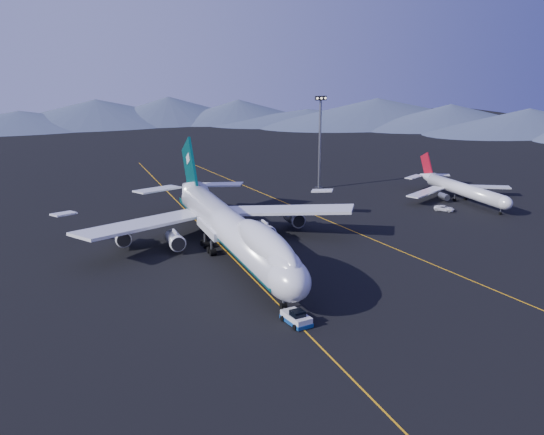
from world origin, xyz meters
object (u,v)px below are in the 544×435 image
object	(u,v)px
boeing_747	(231,228)
second_jet	(462,189)
service_van	(444,208)
pushback_tug	(296,319)
floodlight_mast	(320,142)

from	to	relation	value
boeing_747	second_jet	world-z (taller)	boeing_747
boeing_747	service_van	world-z (taller)	boeing_747
second_jet	service_van	distance (m)	12.96
pushback_tug	floodlight_mast	size ratio (longest dim) A/B	0.21
pushback_tug	floodlight_mast	xyz separation A→B (m)	(42.19, 80.73, 12.72)
boeing_747	floodlight_mast	xyz separation A→B (m)	(42.05, 48.86, 7.62)
pushback_tug	second_jet	world-z (taller)	second_jet
boeing_747	pushback_tug	world-z (taller)	boeing_747
boeing_747	service_van	bearing A→B (deg)	13.26
second_jet	service_van	size ratio (longest dim) A/B	7.64
pushback_tug	service_van	world-z (taller)	pushback_tug
second_jet	pushback_tug	bearing A→B (deg)	-142.28
boeing_747	floodlight_mast	world-z (taller)	floodlight_mast
service_van	boeing_747	bearing A→B (deg)	150.79
boeing_747	second_jet	distance (m)	73.90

